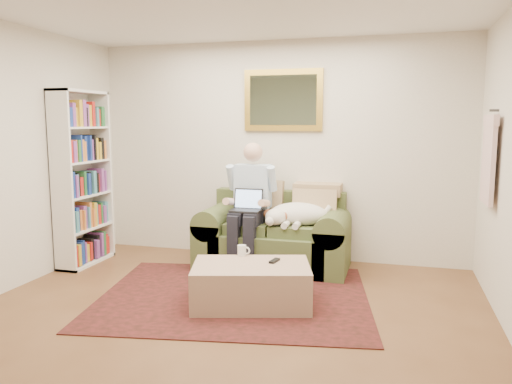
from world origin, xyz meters
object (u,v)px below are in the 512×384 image
at_px(sleeping_dog, 299,214).
at_px(bookshelf, 82,179).
at_px(seated_man, 249,207).
at_px(coffee_mug, 242,250).
at_px(sofa, 274,242).
at_px(laptop, 247,205).
at_px(ottoman, 251,285).

xyz_separation_m(sleeping_dog, bookshelf, (-2.47, -0.35, 0.36)).
xyz_separation_m(seated_man, coffee_mug, (0.17, -0.81, -0.28)).
distance_m(sofa, laptop, 0.56).
distance_m(sleeping_dog, ottoman, 1.25).
height_order(sofa, coffee_mug, sofa).
bearing_deg(sleeping_dog, ottoman, -100.49).
relative_size(laptop, coffee_mug, 3.27).
height_order(seated_man, sleeping_dog, seated_man).
bearing_deg(coffee_mug, laptop, 102.85).
height_order(seated_man, coffee_mug, seated_man).
relative_size(seated_man, coffee_mug, 14.16).
bearing_deg(bookshelf, sofa, 11.48).
xyz_separation_m(sofa, bookshelf, (-2.17, -0.44, 0.71)).
bearing_deg(laptop, coffee_mug, -77.15).
bearing_deg(bookshelf, coffee_mug, -14.08).
xyz_separation_m(laptop, coffee_mug, (0.17, -0.74, -0.31)).
bearing_deg(sleeping_dog, coffee_mug, -113.68).
xyz_separation_m(sofa, laptop, (-0.25, -0.22, 0.45)).
distance_m(sofa, sleeping_dog, 0.47).
bearing_deg(sofa, coffee_mug, -94.92).
bearing_deg(laptop, ottoman, -71.39).
height_order(sofa, bookshelf, bookshelf).
bearing_deg(coffee_mug, bookshelf, 165.92).
height_order(sofa, laptop, laptop).
distance_m(sofa, ottoman, 1.24).
xyz_separation_m(sleeping_dog, coffee_mug, (-0.38, -0.88, -0.21)).
height_order(coffee_mug, bookshelf, bookshelf).
bearing_deg(ottoman, coffee_mug, 122.38).
height_order(sofa, sleeping_dog, sofa).
distance_m(laptop, coffee_mug, 0.82).
relative_size(sleeping_dog, coffee_mug, 6.93).
distance_m(ottoman, coffee_mug, 0.40).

